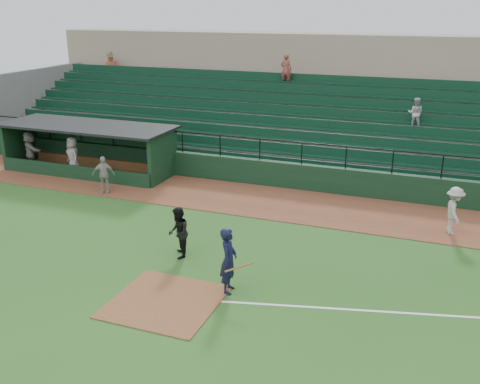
% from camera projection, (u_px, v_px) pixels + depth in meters
% --- Properties ---
extents(ground, '(90.00, 90.00, 0.00)m').
position_uv_depth(ground, '(181.00, 286.00, 16.43)').
color(ground, '#26551B').
rests_on(ground, ground).
extents(warning_track, '(40.00, 4.00, 0.03)m').
position_uv_depth(warning_track, '(265.00, 201.00, 23.49)').
color(warning_track, brown).
rests_on(warning_track, ground).
extents(home_plate_dirt, '(3.00, 3.00, 0.03)m').
position_uv_depth(home_plate_dirt, '(165.00, 301.00, 15.54)').
color(home_plate_dirt, brown).
rests_on(home_plate_dirt, ground).
extents(foul_line, '(17.49, 4.44, 0.01)m').
position_uv_depth(foul_line, '(465.00, 317.00, 14.79)').
color(foul_line, white).
rests_on(foul_line, ground).
extents(stadium_structure, '(38.00, 13.08, 6.40)m').
position_uv_depth(stadium_structure, '(313.00, 114.00, 30.22)').
color(stadium_structure, black).
rests_on(stadium_structure, ground).
extents(dugout, '(8.90, 3.20, 2.42)m').
position_uv_depth(dugout, '(94.00, 144.00, 27.73)').
color(dugout, black).
rests_on(dugout, ground).
extents(batter_at_plate, '(1.10, 0.80, 2.01)m').
position_uv_depth(batter_at_plate, '(229.00, 260.00, 15.81)').
color(batter_at_plate, black).
rests_on(batter_at_plate, ground).
extents(umpire, '(0.96, 1.05, 1.75)m').
position_uv_depth(umpire, '(178.00, 233.00, 18.07)').
color(umpire, black).
rests_on(umpire, ground).
extents(runner, '(0.90, 1.27, 1.78)m').
position_uv_depth(runner, '(454.00, 211.00, 19.88)').
color(runner, '#ADA8A2').
rests_on(runner, warning_track).
extents(dugout_player_a, '(1.06, 0.81, 1.68)m').
position_uv_depth(dugout_player_a, '(104.00, 175.00, 24.30)').
color(dugout_player_a, '#A9A49E').
rests_on(dugout_player_a, warning_track).
extents(dugout_player_b, '(1.14, 1.04, 1.95)m').
position_uv_depth(dugout_player_b, '(73.00, 156.00, 26.73)').
color(dugout_player_b, '#9B9591').
rests_on(dugout_player_b, warning_track).
extents(dugout_player_c, '(1.82, 1.38, 1.91)m').
position_uv_depth(dugout_player_c, '(30.00, 150.00, 28.04)').
color(dugout_player_c, gray).
rests_on(dugout_player_c, warning_track).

